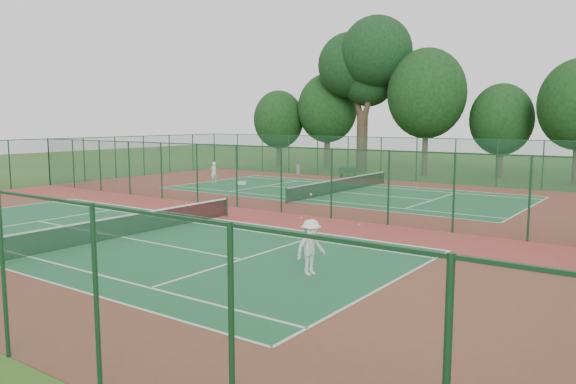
% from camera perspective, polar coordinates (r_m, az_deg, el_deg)
% --- Properties ---
extents(ground, '(120.00, 120.00, 0.00)m').
position_cam_1_polar(ground, '(30.66, -3.00, -1.82)').
color(ground, '#2F531A').
rests_on(ground, ground).
extents(red_pad, '(40.00, 36.00, 0.01)m').
position_cam_1_polar(red_pad, '(30.65, -3.00, -1.81)').
color(red_pad, maroon).
rests_on(red_pad, ground).
extents(court_near, '(23.77, 10.97, 0.01)m').
position_cam_1_polar(court_near, '(24.38, -16.33, -4.46)').
color(court_near, '#1B5836').
rests_on(court_near, red_pad).
extents(court_far, '(23.77, 10.97, 0.01)m').
position_cam_1_polar(court_far, '(38.03, 5.47, -0.03)').
color(court_far, '#1C5B35').
rests_on(court_far, red_pad).
extents(fence_north, '(40.00, 0.09, 3.50)m').
position_cam_1_polar(fence_north, '(45.84, 11.15, 3.32)').
color(fence_north, '#17462B').
rests_on(fence_north, ground).
extents(fence_west, '(0.09, 36.00, 3.50)m').
position_cam_1_polar(fence_west, '(45.61, -23.12, 2.85)').
color(fence_west, '#1C5536').
rests_on(fence_west, ground).
extents(fence_divider, '(40.00, 0.09, 3.50)m').
position_cam_1_polar(fence_divider, '(30.42, -3.03, 1.46)').
color(fence_divider, '#164323').
rests_on(fence_divider, ground).
extents(tennis_net_near, '(0.10, 12.90, 0.97)m').
position_cam_1_polar(tennis_net_near, '(24.28, -16.37, -3.23)').
color(tennis_net_near, '#143721').
rests_on(tennis_net_near, ground).
extents(tennis_net_far, '(0.10, 12.90, 0.97)m').
position_cam_1_polar(tennis_net_far, '(37.97, 5.48, 0.77)').
color(tennis_net_far, '#153C22').
rests_on(tennis_net_far, ground).
extents(player_near, '(0.92, 1.27, 1.77)m').
position_cam_1_polar(player_near, '(17.73, 2.33, -5.62)').
color(player_near, silver).
rests_on(player_near, court_near).
extents(player_far, '(0.41, 0.60, 1.61)m').
position_cam_1_polar(player_far, '(44.06, -7.55, 2.01)').
color(player_far, white).
rests_on(player_far, court_far).
extents(trash_bin, '(0.60, 0.60, 0.85)m').
position_cam_1_polar(trash_bin, '(50.25, 1.05, 2.28)').
color(trash_bin, gray).
rests_on(trash_bin, red_pad).
extents(bench, '(1.54, 0.77, 0.92)m').
position_cam_1_polar(bench, '(47.07, 6.12, 1.96)').
color(bench, black).
rests_on(bench, red_pad).
extents(kit_bag, '(0.74, 0.52, 0.26)m').
position_cam_1_polar(kit_bag, '(42.46, -4.76, 0.92)').
color(kit_bag, silver).
rests_on(kit_bag, red_pad).
extents(stray_ball_a, '(0.07, 0.07, 0.07)m').
position_cam_1_polar(stray_ball_a, '(26.37, 7.27, -3.28)').
color(stray_ball_a, '#E3F138').
rests_on(stray_ball_a, red_pad).
extents(stray_ball_b, '(0.07, 0.07, 0.07)m').
position_cam_1_polar(stray_ball_b, '(27.91, 1.35, -2.62)').
color(stray_ball_b, yellow).
rests_on(stray_ball_b, red_pad).
extents(stray_ball_c, '(0.07, 0.07, 0.07)m').
position_cam_1_polar(stray_ball_c, '(33.35, -10.29, -1.10)').
color(stray_ball_c, '#CCE034').
rests_on(stray_ball_c, red_pad).
extents(big_tree, '(9.24, 6.76, 14.20)m').
position_cam_1_polar(big_tree, '(53.61, 7.85, 12.83)').
color(big_tree, '#33261B').
rests_on(big_tree, ground).
extents(evergreen_row, '(39.00, 5.00, 12.00)m').
position_cam_1_polar(evergreen_row, '(51.55, 14.49, 1.69)').
color(evergreen_row, black).
rests_on(evergreen_row, ground).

